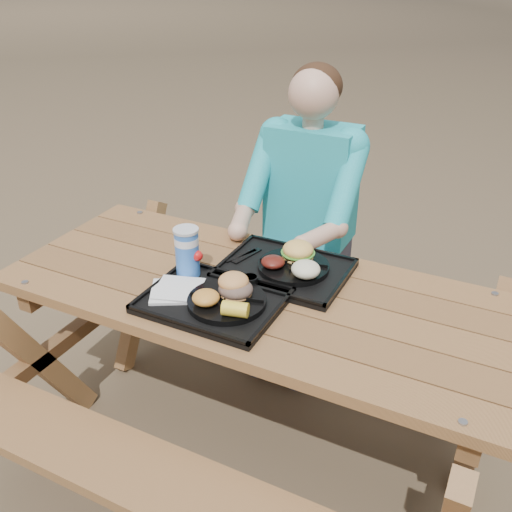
% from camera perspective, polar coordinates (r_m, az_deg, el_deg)
% --- Properties ---
extents(ground, '(60.00, 60.00, 0.00)m').
position_cam_1_polar(ground, '(2.47, -0.00, -18.19)').
color(ground, '#999999').
rests_on(ground, ground).
extents(picnic_table, '(1.80, 1.49, 0.75)m').
position_cam_1_polar(picnic_table, '(2.21, -0.00, -11.54)').
color(picnic_table, '#999999').
rests_on(picnic_table, ground).
extents(tray_near, '(0.45, 0.35, 0.02)m').
position_cam_1_polar(tray_near, '(1.91, -4.29, -4.55)').
color(tray_near, black).
rests_on(tray_near, picnic_table).
extents(tray_far, '(0.45, 0.35, 0.02)m').
position_cam_1_polar(tray_far, '(2.08, 2.88, -1.47)').
color(tray_far, black).
rests_on(tray_far, picnic_table).
extents(plate_near, '(0.26, 0.26, 0.02)m').
position_cam_1_polar(plate_near, '(1.87, -2.94, -4.53)').
color(plate_near, black).
rests_on(plate_near, tray_near).
extents(plate_far, '(0.26, 0.26, 0.02)m').
position_cam_1_polar(plate_far, '(2.07, 3.76, -1.05)').
color(plate_far, black).
rests_on(plate_far, tray_far).
extents(napkin_stack, '(0.21, 0.21, 0.02)m').
position_cam_1_polar(napkin_stack, '(1.95, -8.15, -3.41)').
color(napkin_stack, silver).
rests_on(napkin_stack, tray_near).
extents(soda_cup, '(0.08, 0.08, 0.17)m').
position_cam_1_polar(soda_cup, '(2.01, -6.89, 0.28)').
color(soda_cup, blue).
rests_on(soda_cup, tray_near).
extents(condiment_bbq, '(0.05, 0.05, 0.03)m').
position_cam_1_polar(condiment_bbq, '(1.99, -2.52, -2.25)').
color(condiment_bbq, '#320506').
rests_on(condiment_bbq, tray_near).
extents(condiment_mustard, '(0.06, 0.06, 0.03)m').
position_cam_1_polar(condiment_mustard, '(1.97, -0.60, -2.49)').
color(condiment_mustard, gold).
rests_on(condiment_mustard, tray_near).
extents(sandwich, '(0.11, 0.11, 0.11)m').
position_cam_1_polar(sandwich, '(1.86, -2.07, -2.44)').
color(sandwich, '#D68C4B').
rests_on(sandwich, plate_near).
extents(mac_cheese, '(0.09, 0.09, 0.04)m').
position_cam_1_polar(mac_cheese, '(1.84, -5.03, -4.17)').
color(mac_cheese, gold).
rests_on(mac_cheese, plate_near).
extents(corn_cob, '(0.10, 0.10, 0.05)m').
position_cam_1_polar(corn_cob, '(1.77, -2.09, -5.33)').
color(corn_cob, yellow).
rests_on(corn_cob, plate_near).
extents(cutlery_far, '(0.06, 0.15, 0.01)m').
position_cam_1_polar(cutlery_far, '(2.15, -0.93, 0.03)').
color(cutlery_far, black).
rests_on(cutlery_far, tray_far).
extents(burger, '(0.12, 0.12, 0.10)m').
position_cam_1_polar(burger, '(2.08, 4.25, 1.01)').
color(burger, '#F4B956').
rests_on(burger, plate_far).
extents(baked_beans, '(0.09, 0.09, 0.04)m').
position_cam_1_polar(baked_beans, '(2.04, 1.71, -0.59)').
color(baked_beans, '#571811').
rests_on(baked_beans, plate_far).
extents(potato_salad, '(0.10, 0.10, 0.06)m').
position_cam_1_polar(potato_salad, '(1.98, 5.00, -1.33)').
color(potato_salad, beige).
rests_on(potato_salad, plate_far).
extents(diner, '(0.48, 0.84, 1.28)m').
position_cam_1_polar(diner, '(2.65, 5.20, 2.49)').
color(diner, '#1AA5B6').
rests_on(diner, ground).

